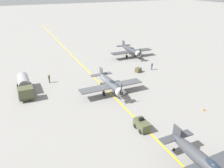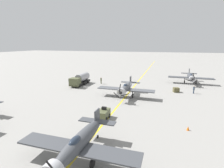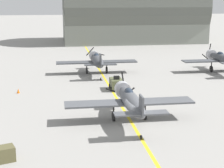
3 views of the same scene
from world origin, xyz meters
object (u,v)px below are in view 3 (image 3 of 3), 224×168
Objects in this scene: airplane_mid_center at (130,100)px; tow_tractor at (116,83)px; airplane_far_center at (97,60)px; supply_crate_mid_lane at (5,154)px; airplane_far_right at (222,59)px; traffic_cone at (18,91)px; hangar at (132,11)px.

airplane_mid_center reaches higher than tow_tractor.
airplane_mid_center is at bearing -75.55° from airplane_far_center.
supply_crate_mid_lane is at bearing -95.70° from airplane_far_center.
airplane_far_right reaches higher than traffic_cone.
hangar is (12.01, 49.68, 6.66)m from tow_tractor.
supply_crate_mid_lane is 72.85m from hangar.
traffic_cone is at bearing 179.80° from tow_tractor.
hangar is (23.00, 68.78, 6.92)m from supply_crate_mid_lane.
tow_tractor is at bearing 60.07° from supply_crate_mid_lane.
hangar is at bearing 76.42° from tow_tractor.
airplane_mid_center is at bearing -93.02° from tow_tractor.
tow_tractor is at bearing -0.20° from traffic_cone.
airplane_mid_center is 1.00× the size of airplane_far_center.
airplane_far_center is at bearing -108.51° from hangar.
airplane_mid_center is 12.08m from tow_tractor.
airplane_far_center is at bearing 71.54° from supply_crate_mid_lane.
supply_crate_mid_lane reaches higher than traffic_cone.
airplane_far_right is at bearing 16.00° from traffic_cone.
supply_crate_mid_lane is (-9.72, -29.10, -1.48)m from airplane_far_center.
traffic_cone is at bearing 146.89° from airplane_mid_center.
airplane_mid_center reaches higher than airplane_far_center.
airplane_far_center is at bearing 43.30° from traffic_cone.
airplane_far_center is 0.35× the size of hangar.
airplane_mid_center is 0.35× the size of hangar.
airplane_far_right is 30.76m from traffic_cone.
supply_crate_mid_lane is 0.04× the size of hangar.
airplane_far_center is 4.62× the size of tow_tractor.
airplane_far_right is 9.43× the size of supply_crate_mid_lane.
traffic_cone is 55.54m from hangar.
traffic_cone is (-11.85, 0.04, -0.52)m from tow_tractor.
tow_tractor is 22.04m from supply_crate_mid_lane.
airplane_far_center is at bearing 105.62° from airplane_mid_center.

